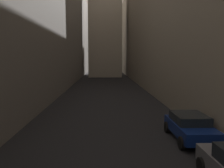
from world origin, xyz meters
TOP-DOWN VIEW (x-y plane):
  - ground_plane at (0.00, 48.00)m, footprint 264.00×264.00m
  - building_block_left at (-10.81, 50.00)m, footprint 10.63×108.00m
  - building_block_right at (10.71, 50.00)m, footprint 10.42×108.00m
  - parked_car_right_far at (4.40, 22.57)m, footprint 2.04×4.24m

SIDE VIEW (x-z plane):
  - ground_plane at x=0.00m, z-range 0.00..0.00m
  - parked_car_right_far at x=4.40m, z-range 0.06..1.46m
  - building_block_right at x=10.71m, z-range 0.00..21.44m
  - building_block_left at x=-10.81m, z-range 0.00..21.52m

